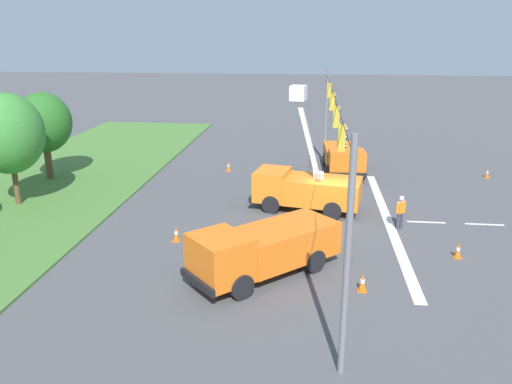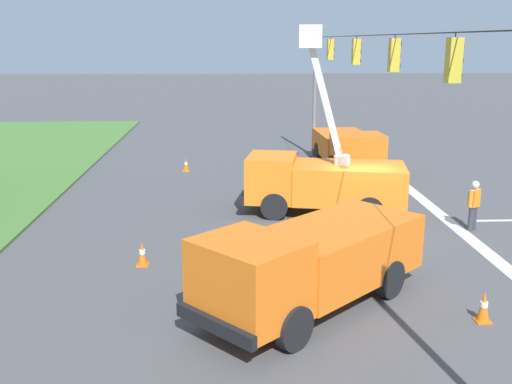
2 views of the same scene
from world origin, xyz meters
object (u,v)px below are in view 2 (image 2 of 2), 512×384
utility_truck_support_near (310,261)px  traffic_cone_foreground_left (186,165)px  traffic_cone_lane_edge_a (142,253)px  utility_truck_support_far (348,147)px  utility_truck_bucket_lift (322,178)px  traffic_cone_mid_left (484,306)px  road_worker (474,203)px

utility_truck_support_near → traffic_cone_foreground_left: size_ratio=9.19×
traffic_cone_foreground_left → traffic_cone_lane_edge_a: (-13.04, 0.42, 0.03)m
utility_truck_support_near → utility_truck_support_far: (16.58, -4.19, -0.12)m
utility_truck_bucket_lift → traffic_cone_foreground_left: size_ratio=9.99×
traffic_cone_mid_left → traffic_cone_lane_edge_a: (4.02, 8.51, -0.01)m
traffic_cone_lane_edge_a → road_worker: bearing=-75.5°
utility_truck_support_near → traffic_cone_lane_edge_a: utility_truck_support_near is taller
utility_truck_support_near → traffic_cone_foreground_left: (16.12, 4.11, -0.89)m
utility_truck_support_far → traffic_cone_mid_left: size_ratio=8.65×
utility_truck_support_far → road_worker: size_ratio=3.70×
utility_truck_support_near → traffic_cone_foreground_left: bearing=14.3°
traffic_cone_mid_left → traffic_cone_foreground_left: bearing=25.4°
traffic_cone_mid_left → traffic_cone_lane_edge_a: size_ratio=1.01×
utility_truck_bucket_lift → traffic_cone_mid_left: utility_truck_bucket_lift is taller
road_worker → traffic_cone_lane_edge_a: bearing=104.5°
road_worker → traffic_cone_foreground_left: bearing=46.2°
traffic_cone_foreground_left → traffic_cone_mid_left: traffic_cone_mid_left is taller
utility_truck_bucket_lift → utility_truck_support_far: size_ratio=1.06×
traffic_cone_mid_left → utility_truck_bucket_lift: bearing=14.5°
utility_truck_support_near → road_worker: 8.81m
utility_truck_bucket_lift → traffic_cone_mid_left: 9.64m
utility_truck_bucket_lift → utility_truck_support_near: (-8.34, 1.58, -0.15)m
road_worker → traffic_cone_lane_edge_a: (-2.86, 11.02, -0.63)m
utility_truck_bucket_lift → traffic_cone_lane_edge_a: bearing=130.7°
utility_truck_support_far → road_worker: utility_truck_support_far is taller
road_worker → traffic_cone_lane_edge_a: road_worker is taller
traffic_cone_foreground_left → traffic_cone_lane_edge_a: 13.04m
traffic_cone_mid_left → utility_truck_support_far: bearing=-0.7°
traffic_cone_foreground_left → traffic_cone_lane_edge_a: traffic_cone_lane_edge_a is taller
utility_truck_bucket_lift → road_worker: size_ratio=3.94×
traffic_cone_mid_left → traffic_cone_lane_edge_a: bearing=64.7°
utility_truck_support_near → traffic_cone_mid_left: utility_truck_support_near is taller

